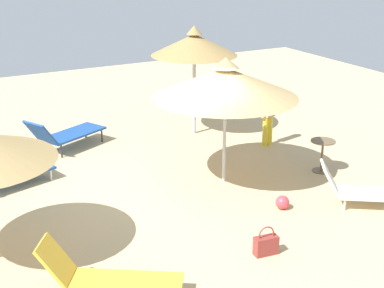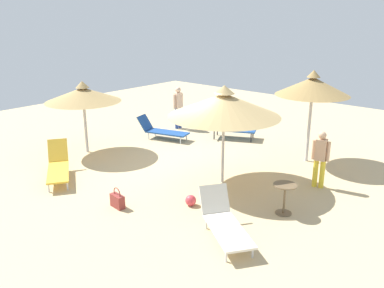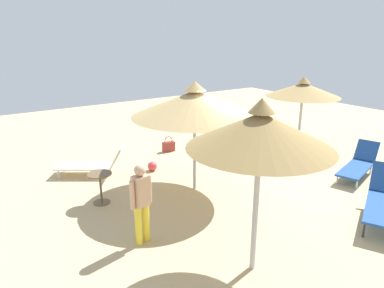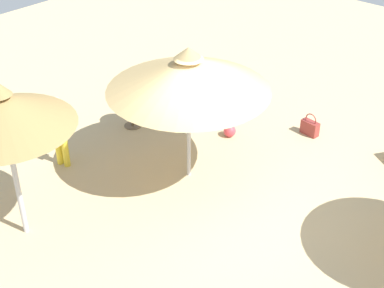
{
  "view_description": "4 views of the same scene",
  "coord_description": "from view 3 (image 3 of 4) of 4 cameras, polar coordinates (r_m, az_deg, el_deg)",
  "views": [
    {
      "loc": [
        4.77,
        9.66,
        4.92
      ],
      "look_at": [
        -0.37,
        0.17,
        1.0
      ],
      "focal_mm": 53.42,
      "sensor_mm": 36.0,
      "label": 1
    },
    {
      "loc": [
        -7.41,
        8.56,
        4.44
      ],
      "look_at": [
        -0.83,
        1.0,
        1.24
      ],
      "focal_mm": 38.45,
      "sensor_mm": 36.0,
      "label": 2
    },
    {
      "loc": [
        -5.74,
        -6.5,
        3.72
      ],
      "look_at": [
        -0.99,
        0.49,
        1.05
      ],
      "focal_mm": 32.76,
      "sensor_mm": 36.0,
      "label": 3
    },
    {
      "loc": [
        4.92,
        -6.65,
        6.49
      ],
      "look_at": [
        -0.95,
        -0.04,
        0.88
      ],
      "focal_mm": 53.16,
      "sensor_mm": 36.0,
      "label": 4
    }
  ],
  "objects": [
    {
      "name": "parasol_umbrella_center",
      "position": [
        12.27,
        17.63,
        8.43
      ],
      "size": [
        2.43,
        2.43,
        2.38
      ],
      "color": "#B2B2B7",
      "rests_on": "ground"
    },
    {
      "name": "lounge_chair_near_left",
      "position": [
        10.54,
        25.49,
        -2.95
      ],
      "size": [
        2.0,
        1.08,
        0.81
      ],
      "color": "#1E478C",
      "rests_on": "ground"
    },
    {
      "name": "handbag",
      "position": [
        11.54,
        -3.83,
        -0.35
      ],
      "size": [
        0.42,
        0.22,
        0.51
      ],
      "color": "maroon",
      "rests_on": "ground"
    },
    {
      "name": "parasol_umbrella_edge",
      "position": [
        5.21,
        11.06,
        2.15
      ],
      "size": [
        2.21,
        2.21,
        2.85
      ],
      "color": "#B2B2B7",
      "rests_on": "ground"
    },
    {
      "name": "ground",
      "position": [
        9.45,
        6.69,
        -6.06
      ],
      "size": [
        24.0,
        24.0,
        0.1
      ],
      "primitive_type": "cube",
      "color": "tan"
    },
    {
      "name": "person_standing_far_left",
      "position": [
        6.42,
        -8.26,
        -8.97
      ],
      "size": [
        0.46,
        0.27,
        1.54
      ],
      "color": "yellow",
      "rests_on": "ground"
    },
    {
      "name": "lounge_chair_front",
      "position": [
        12.94,
        6.88,
        2.38
      ],
      "size": [
        2.01,
        1.57,
        0.88
      ],
      "color": "gold",
      "rests_on": "ground"
    },
    {
      "name": "side_table_round",
      "position": [
        8.21,
        -14.7,
        -6.17
      ],
      "size": [
        0.55,
        0.55,
        0.73
      ],
      "color": "brown",
      "rests_on": "ground"
    },
    {
      "name": "beach_ball",
      "position": [
        9.98,
        -6.48,
        -3.61
      ],
      "size": [
        0.27,
        0.27,
        0.27
      ],
      "primitive_type": "sphere",
      "color": "#D83F4C",
      "rests_on": "ground"
    },
    {
      "name": "parasol_umbrella_far_left",
      "position": [
        8.18,
        0.45,
        6.65
      ],
      "size": [
        2.98,
        2.98,
        2.68
      ],
      "color": "#B2B2B7",
      "rests_on": "ground"
    },
    {
      "name": "lounge_chair_near_right",
      "position": [
        9.92,
        -15.69,
        -3.03
      ],
      "size": [
        1.89,
        1.56,
        0.84
      ],
      "color": "silver",
      "rests_on": "ground"
    }
  ]
}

